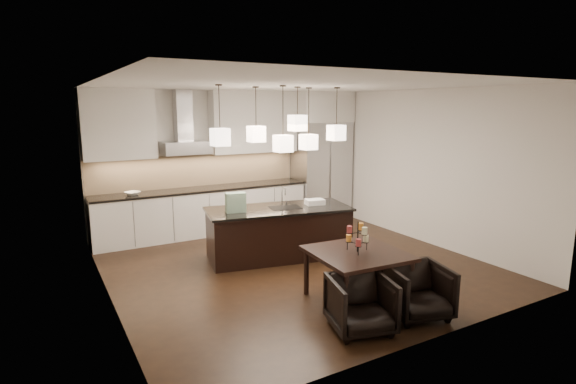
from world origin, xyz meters
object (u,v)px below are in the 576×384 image
island_body (279,233)px  armchair_left (361,304)px  refrigerator (321,171)px  armchair_right (418,291)px  dining_table (357,277)px

island_body → armchair_left: 2.72m
refrigerator → armchair_right: refrigerator is taller
island_body → armchair_left: bearing=-87.7°
armchair_right → dining_table: bearing=133.1°
island_body → armchair_right: size_ratio=3.27×
island_body → dining_table: (0.03, -2.04, -0.07)m
armchair_left → dining_table: bearing=71.0°
refrigerator → dining_table: 4.53m
refrigerator → dining_table: (-2.10, -3.95, -0.74)m
refrigerator → armchair_left: refrigerator is taller
dining_table → armchair_right: bearing=-58.0°
island_body → armchair_right: bearing=-70.6°
armchair_left → armchair_right: (0.81, -0.06, 0.01)m
dining_table → refrigerator: bearing=66.2°
island_body → armchair_left: (-0.42, -2.68, -0.09)m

